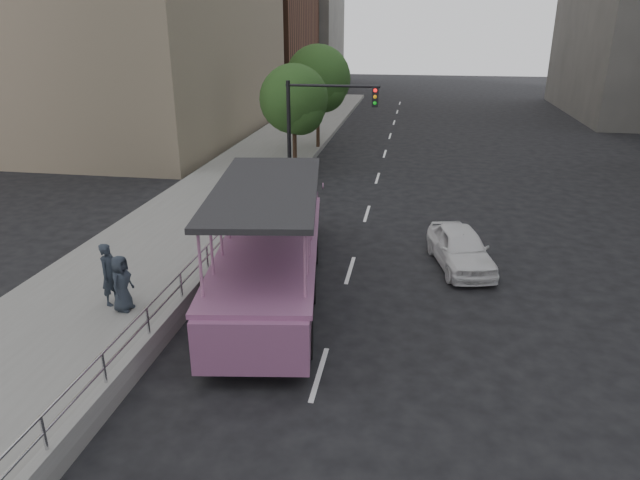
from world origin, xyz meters
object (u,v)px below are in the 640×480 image
Objects in this scene: pedestrian_near at (110,274)px; parking_sign at (239,215)px; duck_boat at (273,245)px; street_tree_far at (319,81)px; pedestrian_far at (122,283)px; car at (461,248)px; traffic_signal at (315,120)px; street_tree_near at (296,102)px.

pedestrian_near is 4.93m from parking_sign.
street_tree_far reaches higher than duck_boat.
pedestrian_far is at bearing -93.99° from street_tree_far.
traffic_signal reaches higher than car.
duck_boat is 4.50m from pedestrian_far.
car is at bearing 22.47° from duck_boat.
car is 0.60× the size of street_tree_far.
street_tree_far is (-1.40, 9.43, 0.81)m from traffic_signal.
street_tree_near is (1.85, 15.94, 2.64)m from pedestrian_near.
duck_boat is 4.72m from pedestrian_near.
street_tree_far is at bearing -0.07° from pedestrian_far.
duck_boat reaches higher than parking_sign.
duck_boat is 1.91× the size of street_tree_near.
traffic_signal is at bearing -9.03° from pedestrian_far.
pedestrian_near is 13.18m from traffic_signal.
duck_boat is at bearing -87.01° from traffic_signal.
traffic_signal is 3.80m from street_tree_near.
duck_boat is 2.11× the size of traffic_signal.
duck_boat is at bearing -170.57° from car.
parking_sign is (1.84, 4.63, 0.50)m from pedestrian_far.
pedestrian_near is (-9.69, -4.92, 0.52)m from car.
car is 0.75× the size of traffic_signal.
parking_sign is 0.43× the size of street_tree_near.
duck_boat is 4.41× the size of parking_sign.
duck_boat is 13.79m from street_tree_near.
parking_sign is at bearing 132.53° from duck_boat.
street_tree_far reaches higher than pedestrian_far.
traffic_signal is at bearing -65.02° from street_tree_near.
traffic_signal is 9.57m from street_tree_far.
duck_boat is 2.42m from parking_sign.
duck_boat is 2.81× the size of car.
pedestrian_far reaches higher than car.
pedestrian_far is at bearing -140.54° from duck_boat.
street_tree_far is at bearing 88.09° from street_tree_near.
street_tree_far is at bearing 101.13° from car.
traffic_signal reaches higher than pedestrian_far.
duck_boat is at bearing -47.47° from parking_sign.
car is at bearing -65.83° from street_tree_far.
parking_sign is at bearing -21.07° from pedestrian_near.
pedestrian_far is at bearing -114.33° from pedestrian_near.
traffic_signal is 0.91× the size of street_tree_near.
traffic_signal is at bearing -8.09° from pedestrian_near.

